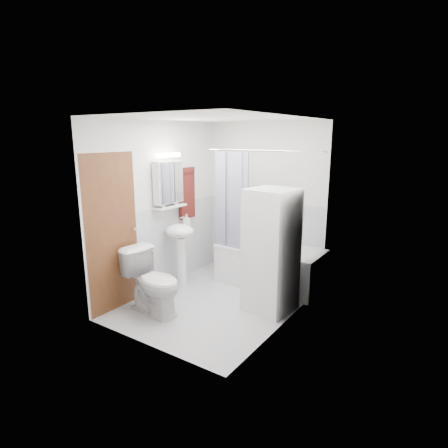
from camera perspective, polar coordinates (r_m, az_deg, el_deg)
The scene contains 20 objects.
floor at distance 5.18m, azimuth -1.01°, elevation -11.73°, with size 2.60×2.60×0.00m, color #B5B4B9.
room_walls at distance 4.74m, azimuth -1.08°, elevation 4.77°, with size 2.60×2.60×2.60m.
wainscot at distance 5.18m, azimuth 0.82°, elevation -4.56°, with size 1.98×2.58×2.58m.
door at distance 5.05m, azimuth -13.57°, elevation -0.71°, with size 0.05×2.00×2.00m.
bathtub at distance 5.64m, azimuth 6.97°, elevation -6.11°, with size 1.54×0.73×0.59m.
tub_spout at distance 5.69m, azimuth 10.45°, elevation 0.05°, with size 0.04×0.04×0.12m, color silver.
curtain_rod at distance 5.06m, azimuth 5.91°, elevation 11.07°, with size 0.02×0.02×1.72m, color silver.
shower_curtain at distance 5.38m, azimuth 1.14°, elevation 3.24°, with size 0.55×0.02×1.45m.
sink at distance 5.47m, azimuth -6.72°, elevation -2.57°, with size 0.44×0.37×1.04m.
medicine_cabinet at distance 5.37m, azimuth -8.46°, elevation 6.48°, with size 0.13×0.50×0.71m.
shelf at distance 5.42m, azimuth -8.21°, elevation 2.63°, with size 0.18×0.54×0.03m, color silver.
shower_caddy at distance 5.61m, azimuth 10.98°, elevation 2.37°, with size 0.22×0.06×0.02m, color silver.
towel at distance 5.75m, azimuth -5.66°, elevation 4.85°, with size 0.07×0.33×0.79m.
washer_dryer at distance 4.74m, azimuth 7.14°, elevation -4.08°, with size 0.62×0.61×1.57m.
toilet at distance 4.83m, azimuth -10.68°, elevation -8.71°, with size 0.46×0.82×0.80m, color white.
soap_pump at distance 5.46m, azimuth -5.67°, elevation 0.11°, with size 0.08×0.17×0.08m, color gray.
shelf_bottle at distance 5.30m, azimuth -9.31°, elevation 2.88°, with size 0.07×0.18×0.07m, color gray.
shelf_cup at distance 5.49m, azimuth -7.40°, elevation 3.47°, with size 0.10×0.09×0.10m, color gray.
shampoo_a at distance 5.68m, azimuth 9.05°, elevation 3.36°, with size 0.13×0.17×0.13m, color gray.
shampoo_b at distance 5.64m, azimuth 10.14°, elevation 2.98°, with size 0.08×0.21×0.08m, color navy.
Camera 1 is at (2.69, -3.85, 2.19)m, focal length 30.00 mm.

